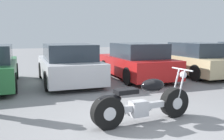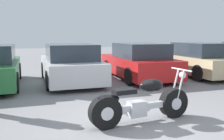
# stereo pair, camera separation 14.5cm
# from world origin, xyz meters

# --- Properties ---
(ground_plane) EXTENTS (60.00, 60.00, 0.00)m
(ground_plane) POSITION_xyz_m (0.00, 0.00, 0.00)
(ground_plane) COLOR slate
(motorcycle) EXTENTS (2.21, 0.64, 1.03)m
(motorcycle) POSITION_xyz_m (0.09, 0.05, 0.40)
(motorcycle) COLOR black
(motorcycle) RESTS_ON ground_plane
(parked_car_silver) EXTENTS (1.93, 4.16, 1.41)m
(parked_car_silver) POSITION_xyz_m (-0.52, 4.81, 0.66)
(parked_car_silver) COLOR #BCBCC1
(parked_car_silver) RESTS_ON ground_plane
(parked_car_red) EXTENTS (1.93, 4.16, 1.41)m
(parked_car_red) POSITION_xyz_m (2.21, 4.80, 0.66)
(parked_car_red) COLOR red
(parked_car_red) RESTS_ON ground_plane
(parked_car_champagne) EXTENTS (1.93, 4.16, 1.41)m
(parked_car_champagne) POSITION_xyz_m (4.94, 4.64, 0.66)
(parked_car_champagne) COLOR #C6B284
(parked_car_champagne) RESTS_ON ground_plane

